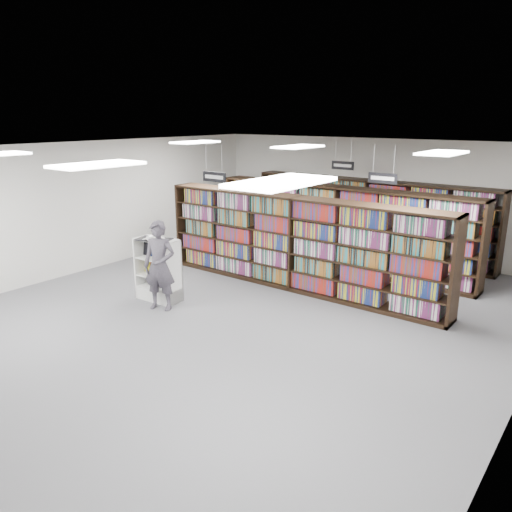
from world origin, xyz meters
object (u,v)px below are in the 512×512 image
Objects in this scene: bookshelf_row_near at (296,243)px; open_book at (153,238)px; endcap_display at (160,278)px; shopper at (160,266)px.

bookshelf_row_near is 3.12m from open_book.
bookshelf_row_near reaches higher than endcap_display.
bookshelf_row_near is 3.08m from shopper.
shopper is at bearing -46.00° from open_book.
endcap_display is (-1.92, -2.33, -0.58)m from bookshelf_row_near.
shopper is (0.43, -0.26, -0.45)m from open_book.
bookshelf_row_near is at bearing 36.52° from open_book.
open_book is (-1.92, -2.44, 0.31)m from bookshelf_row_near.
endcap_display is 1.69× the size of open_book.
shopper reaches higher than open_book.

